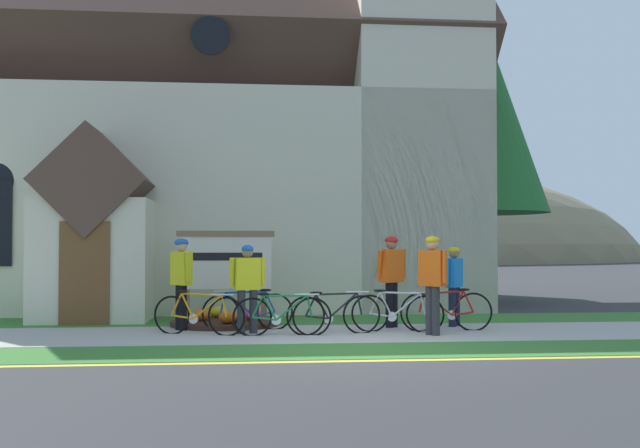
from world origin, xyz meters
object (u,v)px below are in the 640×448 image
Objects in this scene: bicycle_red at (282,315)px; cyclist_in_blue_jersey at (433,276)px; cyclist_in_red_jersey at (392,273)px; cyclist_in_green_jersey at (454,281)px; church_sign at (226,263)px; bicycle_orange at (447,311)px; bicycle_black at (397,312)px; bicycle_yellow at (198,314)px; cyclist_in_yellow_jersey at (181,276)px; bicycle_green at (334,314)px; cyclist_in_orange_jersey at (247,282)px; roadside_conifer at (474,103)px; bicycle_silver at (248,311)px.

cyclist_in_blue_jersey is (2.69, -0.22, 0.69)m from bicycle_red.
cyclist_in_red_jersey reaches higher than cyclist_in_green_jersey.
bicycle_orange is at bearing -22.26° from church_sign.
church_sign is 1.20× the size of bicycle_black.
cyclist_in_green_jersey reaches higher than bicycle_orange.
bicycle_black is 0.93× the size of cyclist_in_red_jersey.
bicycle_yellow is (-1.49, 0.29, 0.00)m from bicycle_red.
cyclist_in_red_jersey is at bearing 146.40° from bicycle_orange.
church_sign is at bearing 55.34° from cyclist_in_yellow_jersey.
bicycle_green is 1.23m from bicycle_black.
cyclist_in_green_jersey reaches higher than bicycle_red.
cyclist_in_red_jersey is (2.81, 0.72, 0.13)m from cyclist_in_orange_jersey.
church_sign is 2.98m from bicycle_green.
cyclist_in_green_jersey is (2.53, 1.01, 0.54)m from bicycle_green.
bicycle_red is 1.52m from bicycle_yellow.
cyclist_in_green_jersey is at bearing -110.91° from roadside_conifer.
bicycle_yellow is 1.00× the size of bicycle_black.
cyclist_in_yellow_jersey is at bearing 170.78° from bicycle_black.
bicycle_silver is at bearing 87.91° from cyclist_in_orange_jersey.
cyclist_in_red_jersey is (3.26, -1.10, -0.18)m from church_sign.
cyclist_in_blue_jersey is at bearing -112.61° from roadside_conifer.
cyclist_in_red_jersey reaches higher than bicycle_black.
church_sign reaches higher than cyclist_in_green_jersey.
cyclist_in_orange_jersey is at bearing -178.42° from bicycle_orange.
cyclist_in_blue_jersey is (3.28, -1.12, 0.69)m from bicycle_silver.
cyclist_in_red_jersey is at bearing 36.59° from bicycle_green.
cyclist_in_green_jersey is at bearing 21.79° from bicycle_green.
roadside_conifer reaches higher than bicycle_green.
cyclist_in_red_jersey is 1.03× the size of cyclist_in_yellow_jersey.
cyclist_in_blue_jersey is at bearing -7.00° from bicycle_yellow.
cyclist_in_green_jersey is at bearing 60.13° from cyclist_in_blue_jersey.
bicycle_yellow is 3.65m from bicycle_black.
bicycle_yellow is 0.96× the size of cyclist_in_yellow_jersey.
bicycle_yellow reaches higher than bicycle_green.
cyclist_in_orange_jersey is (-0.61, 0.34, 0.58)m from bicycle_red.
bicycle_silver is at bearing -134.70° from roadside_conifer.
bicycle_silver is 0.97× the size of cyclist_in_blue_jersey.
cyclist_in_blue_jersey is (3.75, -2.38, -0.19)m from church_sign.
church_sign is 1.27× the size of cyclist_in_green_jersey.
bicycle_red is 1.01× the size of cyclist_in_yellow_jersey.
bicycle_yellow is at bearing -62.55° from cyclist_in_yellow_jersey.
bicycle_orange reaches higher than bicycle_silver.
cyclist_in_blue_jersey reaches higher than cyclist_in_orange_jersey.
cyclist_in_yellow_jersey reaches higher than bicycle_black.
bicycle_orange is 3.17m from bicycle_red.
cyclist_in_yellow_jersey is (-1.25, 0.66, 0.09)m from cyclist_in_orange_jersey.
cyclist_in_yellow_jersey reaches higher than bicycle_green.
bicycle_black is 1.04m from cyclist_in_blue_jersey.
cyclist_in_orange_jersey reaches higher than bicycle_black.
bicycle_black is at bearing -93.37° from cyclist_in_red_jersey.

